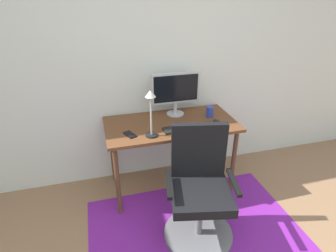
# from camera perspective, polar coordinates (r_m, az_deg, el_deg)

# --- Properties ---
(wall_back) EXTENTS (6.00, 0.10, 2.60)m
(wall_back) POSITION_cam_1_polar(r_m,az_deg,el_deg) (2.82, -6.13, 13.43)
(wall_back) COLOR silver
(wall_back) RESTS_ON ground
(area_rug) EXTENTS (1.86, 1.18, 0.01)m
(area_rug) POSITION_cam_1_polar(r_m,az_deg,el_deg) (2.66, 5.44, -20.30)
(area_rug) COLOR #792092
(area_rug) RESTS_ON ground
(desk) EXTENTS (1.29, 0.66, 0.76)m
(desk) POSITION_cam_1_polar(r_m,az_deg,el_deg) (2.72, 0.62, -0.95)
(desk) COLOR brown
(desk) RESTS_ON ground
(monitor) EXTENTS (0.50, 0.18, 0.44)m
(monitor) POSITION_cam_1_polar(r_m,az_deg,el_deg) (2.77, 1.59, 7.52)
(monitor) COLOR #B2B2B7
(monitor) RESTS_ON desk
(keyboard) EXTENTS (0.43, 0.13, 0.02)m
(keyboard) POSITION_cam_1_polar(r_m,az_deg,el_deg) (2.56, 3.76, -0.46)
(keyboard) COLOR black
(keyboard) RESTS_ON desk
(computer_mouse) EXTENTS (0.06, 0.10, 0.03)m
(computer_mouse) POSITION_cam_1_polar(r_m,az_deg,el_deg) (2.70, 10.16, 0.87)
(computer_mouse) COLOR black
(computer_mouse) RESTS_ON desk
(coffee_cup) EXTENTS (0.07, 0.07, 0.11)m
(coffee_cup) POSITION_cam_1_polar(r_m,az_deg,el_deg) (2.82, 8.75, 2.97)
(coffee_cup) COLOR #2A3FA5
(coffee_cup) RESTS_ON desk
(cell_phone) EXTENTS (0.12, 0.16, 0.01)m
(cell_phone) POSITION_cam_1_polar(r_m,az_deg,el_deg) (2.48, -7.97, -1.77)
(cell_phone) COLOR black
(cell_phone) RESTS_ON desk
(desk_lamp) EXTENTS (0.11, 0.11, 0.43)m
(desk_lamp) POSITION_cam_1_polar(r_m,az_deg,el_deg) (2.33, -3.64, 4.18)
(desk_lamp) COLOR black
(desk_lamp) RESTS_ON desk
(office_chair) EXTENTS (0.61, 0.59, 1.00)m
(office_chair) POSITION_cam_1_polar(r_m,az_deg,el_deg) (2.36, 6.54, -14.69)
(office_chair) COLOR slate
(office_chair) RESTS_ON ground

